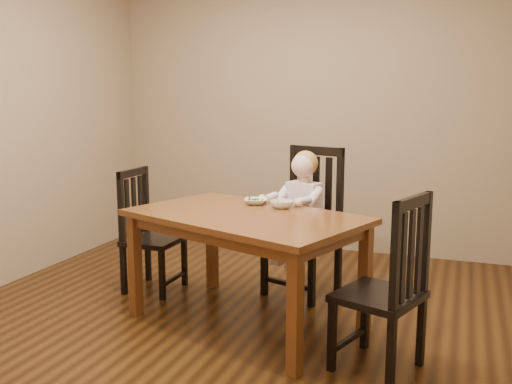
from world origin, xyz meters
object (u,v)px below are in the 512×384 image
(chair_right, at_px, (387,288))
(bowl_veg, at_px, (282,204))
(dining_table, at_px, (246,227))
(bowl_peas, at_px, (256,201))
(chair_left, at_px, (148,233))
(chair_child, at_px, (306,224))
(toddler, at_px, (302,207))

(chair_right, height_order, bowl_veg, chair_right)
(dining_table, height_order, bowl_peas, bowl_peas)
(chair_right, bearing_deg, bowl_peas, 75.21)
(chair_left, xyz_separation_m, bowl_veg, (1.14, -0.10, 0.33))
(chair_child, relative_size, bowl_veg, 6.87)
(chair_right, relative_size, bowl_peas, 6.14)
(chair_left, distance_m, bowl_peas, 0.98)
(toddler, relative_size, bowl_veg, 3.46)
(toddler, bearing_deg, bowl_peas, 71.92)
(chair_left, relative_size, bowl_veg, 5.82)
(chair_child, xyz_separation_m, bowl_peas, (-0.26, -0.42, 0.24))
(chair_right, bearing_deg, chair_child, 53.79)
(chair_left, distance_m, toddler, 1.23)
(chair_left, relative_size, bowl_peas, 5.82)
(toddler, xyz_separation_m, bowl_peas, (-0.25, -0.36, 0.09))
(chair_child, distance_m, bowl_peas, 0.55)
(bowl_peas, bearing_deg, dining_table, -81.42)
(chair_child, distance_m, bowl_veg, 0.54)
(dining_table, bearing_deg, bowl_peas, 98.58)
(bowl_peas, relative_size, bowl_veg, 1.00)
(chair_left, xyz_separation_m, chair_right, (1.95, -0.73, 0.03))
(chair_left, relative_size, chair_right, 0.95)
(chair_right, height_order, bowl_peas, chair_right)
(dining_table, xyz_separation_m, bowl_veg, (0.17, 0.27, 0.11))
(dining_table, relative_size, bowl_veg, 10.50)
(bowl_peas, xyz_separation_m, bowl_veg, (0.21, -0.06, 0.01))
(chair_child, xyz_separation_m, toddler, (-0.02, -0.06, 0.14))
(dining_table, distance_m, chair_child, 0.79)
(chair_child, distance_m, toddler, 0.16)
(chair_left, bearing_deg, bowl_peas, 87.92)
(toddler, relative_size, bowl_peas, 3.46)
(dining_table, distance_m, bowl_peas, 0.35)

